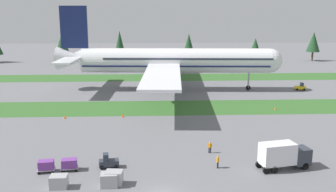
{
  "coord_description": "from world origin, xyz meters",
  "views": [
    {
      "loc": [
        -1.02,
        -40.51,
        20.57
      ],
      "look_at": [
        2.05,
        33.36,
        4.0
      ],
      "focal_mm": 41.64,
      "sensor_mm": 36.0,
      "label": 1
    }
  ],
  "objects_px": {
    "cargo_dolly_second": "(46,165)",
    "taxiway_marker_2": "(275,108)",
    "ground_crew_marshaller": "(218,161)",
    "ground_crew_loader": "(210,147)",
    "uld_container_1": "(114,178)",
    "taxiway_marker_0": "(123,115)",
    "baggage_tug": "(108,162)",
    "taxiway_marker_1": "(65,117)",
    "uld_container_0": "(59,182)",
    "uld_container_2": "(109,180)",
    "pushback_tractor": "(300,87)",
    "cargo_dolly_lead": "(69,164)",
    "catering_truck": "(284,155)",
    "airliner": "(170,60)"
  },
  "relations": [
    {
      "from": "baggage_tug",
      "to": "uld_container_1",
      "type": "distance_m",
      "value": 5.24
    },
    {
      "from": "uld_container_0",
      "to": "uld_container_2",
      "type": "distance_m",
      "value": 5.86
    },
    {
      "from": "uld_container_0",
      "to": "uld_container_1",
      "type": "bearing_deg",
      "value": 5.52
    },
    {
      "from": "ground_crew_loader",
      "to": "uld_container_1",
      "type": "height_order",
      "value": "ground_crew_loader"
    },
    {
      "from": "baggage_tug",
      "to": "ground_crew_marshaller",
      "type": "height_order",
      "value": "baggage_tug"
    },
    {
      "from": "airliner",
      "to": "cargo_dolly_lead",
      "type": "xyz_separation_m",
      "value": [
        -15.38,
        -51.36,
        -6.74
      ]
    },
    {
      "from": "baggage_tug",
      "to": "taxiway_marker_1",
      "type": "xyz_separation_m",
      "value": [
        -10.94,
        24.1,
        -0.49
      ]
    },
    {
      "from": "uld_container_1",
      "to": "catering_truck",
      "type": "bearing_deg",
      "value": 9.99
    },
    {
      "from": "baggage_tug",
      "to": "catering_truck",
      "type": "distance_m",
      "value": 23.08
    },
    {
      "from": "ground_crew_marshaller",
      "to": "ground_crew_loader",
      "type": "relative_size",
      "value": 1.0
    },
    {
      "from": "uld_container_1",
      "to": "taxiway_marker_0",
      "type": "distance_m",
      "value": 29.79
    },
    {
      "from": "airliner",
      "to": "ground_crew_loader",
      "type": "distance_m",
      "value": 46.47
    },
    {
      "from": "ground_crew_marshaller",
      "to": "ground_crew_loader",
      "type": "xyz_separation_m",
      "value": [
        -0.23,
        5.54,
        0.0
      ]
    },
    {
      "from": "airliner",
      "to": "baggage_tug",
      "type": "relative_size",
      "value": 25.86
    },
    {
      "from": "cargo_dolly_second",
      "to": "uld_container_0",
      "type": "relative_size",
      "value": 1.19
    },
    {
      "from": "cargo_dolly_lead",
      "to": "uld_container_0",
      "type": "distance_m",
      "value": 5.03
    },
    {
      "from": "uld_container_0",
      "to": "uld_container_1",
      "type": "height_order",
      "value": "uld_container_1"
    },
    {
      "from": "airliner",
      "to": "ground_crew_loader",
      "type": "height_order",
      "value": "airliner"
    },
    {
      "from": "ground_crew_marshaller",
      "to": "taxiway_marker_2",
      "type": "xyz_separation_m",
      "value": [
        17.13,
        29.87,
        -0.61
      ]
    },
    {
      "from": "baggage_tug",
      "to": "ground_crew_loader",
      "type": "relative_size",
      "value": 1.58
    },
    {
      "from": "uld_container_2",
      "to": "pushback_tractor",
      "type": "bearing_deg",
      "value": 51.22
    },
    {
      "from": "catering_truck",
      "to": "uld_container_2",
      "type": "bearing_deg",
      "value": -91.1
    },
    {
      "from": "uld_container_2",
      "to": "airliner",
      "type": "bearing_deg",
      "value": 80.2
    },
    {
      "from": "baggage_tug",
      "to": "taxiway_marker_1",
      "type": "relative_size",
      "value": 4.2
    },
    {
      "from": "catering_truck",
      "to": "ground_crew_loader",
      "type": "bearing_deg",
      "value": -136.83
    },
    {
      "from": "taxiway_marker_2",
      "to": "pushback_tractor",
      "type": "bearing_deg",
      "value": 56.96
    },
    {
      "from": "baggage_tug",
      "to": "uld_container_1",
      "type": "bearing_deg",
      "value": 5.71
    },
    {
      "from": "ground_crew_marshaller",
      "to": "baggage_tug",
      "type": "bearing_deg",
      "value": 107.8
    },
    {
      "from": "cargo_dolly_second",
      "to": "taxiway_marker_2",
      "type": "bearing_deg",
      "value": 119.59
    },
    {
      "from": "airliner",
      "to": "taxiway_marker_0",
      "type": "height_order",
      "value": "airliner"
    },
    {
      "from": "cargo_dolly_second",
      "to": "taxiway_marker_1",
      "type": "height_order",
      "value": "cargo_dolly_second"
    },
    {
      "from": "pushback_tractor",
      "to": "uld_container_2",
      "type": "distance_m",
      "value": 69.58
    },
    {
      "from": "ground_crew_marshaller",
      "to": "uld_container_0",
      "type": "distance_m",
      "value": 20.27
    },
    {
      "from": "ground_crew_marshaller",
      "to": "uld_container_1",
      "type": "height_order",
      "value": "ground_crew_marshaller"
    },
    {
      "from": "ground_crew_marshaller",
      "to": "taxiway_marker_0",
      "type": "relative_size",
      "value": 2.56
    },
    {
      "from": "airliner",
      "to": "uld_container_0",
      "type": "distance_m",
      "value": 58.9
    },
    {
      "from": "cargo_dolly_second",
      "to": "taxiway_marker_2",
      "type": "xyz_separation_m",
      "value": [
        39.45,
        30.28,
        -0.59
      ]
    },
    {
      "from": "ground_crew_marshaller",
      "to": "taxiway_marker_1",
      "type": "bearing_deg",
      "value": 66.24
    },
    {
      "from": "uld_container_1",
      "to": "taxiway_marker_2",
      "type": "xyz_separation_m",
      "value": [
        30.36,
        34.28,
        -0.51
      ]
    },
    {
      "from": "cargo_dolly_lead",
      "to": "ground_crew_marshaller",
      "type": "distance_m",
      "value": 19.44
    },
    {
      "from": "cargo_dolly_second",
      "to": "uld_container_2",
      "type": "bearing_deg",
      "value": 54.46
    },
    {
      "from": "airliner",
      "to": "taxiway_marker_0",
      "type": "xyz_separation_m",
      "value": [
        -10.33,
        -26.01,
        -7.32
      ]
    },
    {
      "from": "ground_crew_marshaller",
      "to": "taxiway_marker_1",
      "type": "xyz_separation_m",
      "value": [
        -25.4,
        24.79,
        -0.62
      ]
    },
    {
      "from": "catering_truck",
      "to": "uld_container_1",
      "type": "distance_m",
      "value": 22.14
    },
    {
      "from": "uld_container_1",
      "to": "taxiway_marker_0",
      "type": "relative_size",
      "value": 2.94
    },
    {
      "from": "catering_truck",
      "to": "pushback_tractor",
      "type": "relative_size",
      "value": 2.73
    },
    {
      "from": "cargo_dolly_second",
      "to": "uld_container_0",
      "type": "distance_m",
      "value": 5.35
    },
    {
      "from": "cargo_dolly_lead",
      "to": "taxiway_marker_1",
      "type": "height_order",
      "value": "cargo_dolly_lead"
    },
    {
      "from": "pushback_tractor",
      "to": "ground_crew_marshaller",
      "type": "height_order",
      "value": "pushback_tractor"
    },
    {
      "from": "ground_crew_loader",
      "to": "taxiway_marker_1",
      "type": "distance_m",
      "value": 31.69
    }
  ]
}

